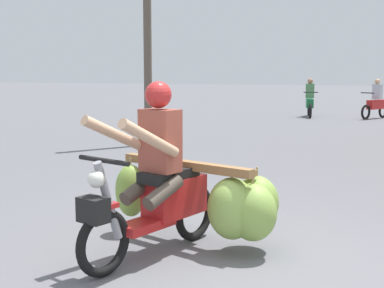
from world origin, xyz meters
name	(u,v)px	position (x,y,z in m)	size (l,w,h in m)	color
ground_plane	(233,270)	(0.00, 0.00, 0.00)	(120.00, 120.00, 0.00)	slate
motorbike_main_loaded	(193,195)	(-0.50, 0.38, 0.53)	(1.81, 1.95, 1.58)	black
motorbike_distant_ahead_left	(376,103)	(0.76, 15.54, 0.57)	(0.92, 1.44, 1.40)	black
motorbike_distant_ahead_right	(310,101)	(-1.53, 15.49, 0.57)	(0.56, 1.61, 1.40)	black
utility_pole	(147,8)	(-3.90, 6.68, 3.03)	(0.18, 0.18, 6.06)	brown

